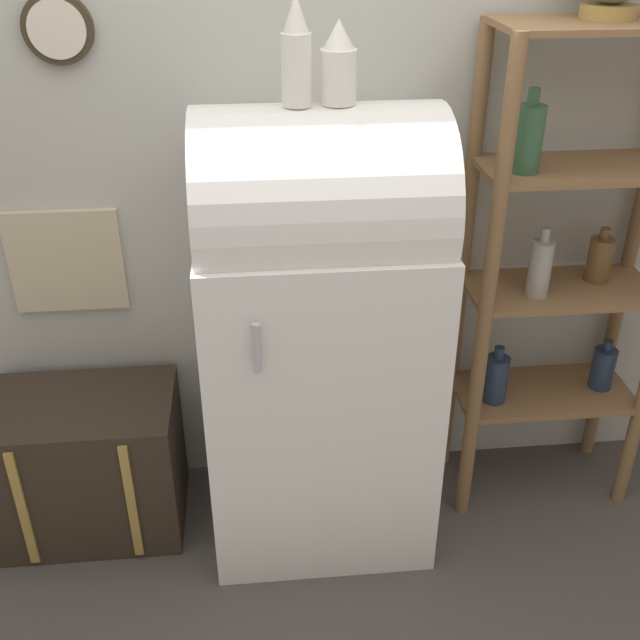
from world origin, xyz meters
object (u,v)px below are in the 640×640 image
at_px(suitcase_trunk, 88,463).
at_px(vase_center, 338,65).
at_px(refrigerator, 319,334).
at_px(vase_left, 296,54).

distance_m(suitcase_trunk, vase_center, 1.63).
distance_m(refrigerator, suitcase_trunk, 0.98).
xyz_separation_m(vase_left, vase_center, (0.12, 0.01, -0.03)).
bearing_deg(suitcase_trunk, refrigerator, -3.83).
bearing_deg(refrigerator, suitcase_trunk, 176.17).
bearing_deg(vase_center, vase_left, -173.25).
xyz_separation_m(refrigerator, vase_left, (-0.06, -0.01, 0.88)).
distance_m(refrigerator, vase_left, 0.88).
relative_size(vase_left, vase_center, 1.31).
bearing_deg(vase_center, refrigerator, -171.68).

